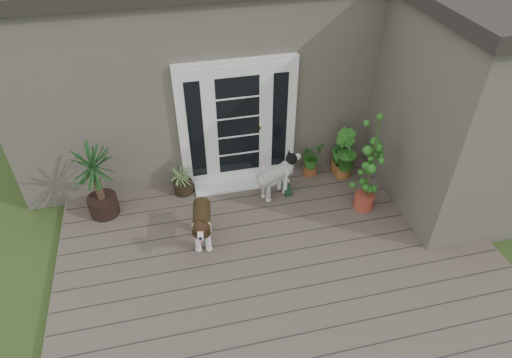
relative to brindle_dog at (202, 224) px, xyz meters
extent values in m
cube|color=#6B5B4C|center=(1.02, -0.80, -0.40)|extent=(6.20, 4.60, 0.12)
cube|color=#665E54|center=(1.02, 3.45, 1.09)|extent=(7.40, 4.00, 3.10)
cube|color=#665E54|center=(3.92, 0.30, 1.09)|extent=(1.60, 2.40, 3.10)
cube|color=#2D2826|center=(3.92, 0.30, 2.74)|extent=(1.80, 2.60, 0.20)
cube|color=white|center=(0.82, 1.40, 0.73)|extent=(1.90, 0.14, 2.15)
cube|color=white|center=(0.82, 1.20, -0.32)|extent=(1.60, 0.40, 0.05)
imported|color=#204D16|center=(2.04, 1.20, -0.09)|extent=(0.56, 0.56, 0.51)
imported|color=#245C1A|center=(2.58, 1.02, -0.01)|extent=(0.61, 0.61, 0.67)
imported|color=#1E5317|center=(2.59, 1.20, -0.04)|extent=(0.49, 0.49, 0.60)
camera|label=1|loc=(-0.28, -4.60, 4.45)|focal=31.09mm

